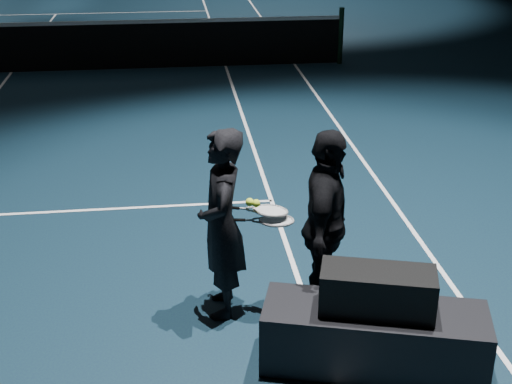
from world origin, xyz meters
TOP-DOWN VIEW (x-y plane):
  - floor at (0.00, 0.00)m, footprint 36.00×36.00m
  - court_lines at (0.00, 0.00)m, footprint 10.98×23.78m
  - net_post_right at (6.40, 0.00)m, footprint 0.10×0.10m
  - net_mesh at (0.00, 0.00)m, footprint 12.80×0.02m
  - net_tape at (0.00, 0.00)m, footprint 12.80×0.03m
  - player_bench at (4.45, -9.49)m, footprint 1.75×0.99m
  - racket_bag at (4.45, -9.49)m, footprint 0.90×0.57m
  - bag_signature at (4.45, -9.67)m, footprint 0.37×0.11m
  - player_a at (3.38, -8.57)m, footprint 0.42×0.62m
  - player_b at (4.22, -8.70)m, footprint 0.67×1.04m
  - racket_lower at (3.83, -8.64)m, footprint 0.71×0.32m
  - racket_upper at (3.78, -8.59)m, footprint 0.70×0.28m
  - tennis_balls at (3.63, -8.61)m, footprint 0.12×0.10m

SIDE VIEW (x-z plane):
  - floor at x=0.00m, z-range 0.00..0.00m
  - court_lines at x=0.00m, z-range 0.00..0.01m
  - player_bench at x=4.45m, z-range 0.00..0.50m
  - net_mesh at x=0.00m, z-range 0.02..0.88m
  - net_post_right at x=6.40m, z-range 0.00..1.10m
  - racket_bag at x=4.45m, z-range 0.50..0.83m
  - bag_signature at x=4.45m, z-range 0.61..0.72m
  - player_a at x=3.38m, z-range 0.00..1.64m
  - player_b at x=4.22m, z-range 0.00..1.64m
  - racket_lower at x=3.83m, z-range 0.85..0.88m
  - net_tape at x=0.00m, z-range 0.88..0.95m
  - racket_upper at x=3.78m, z-range 0.88..0.98m
  - tennis_balls at x=3.63m, z-range 0.98..1.10m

